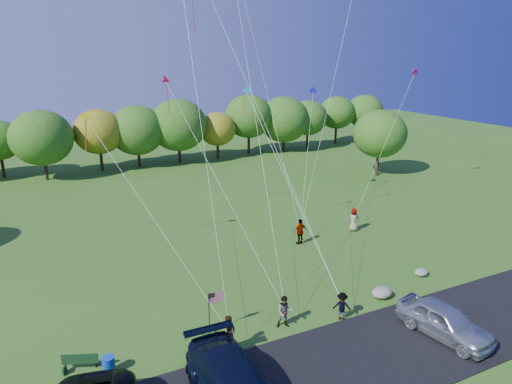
% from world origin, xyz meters
% --- Properties ---
extents(ground, '(140.00, 140.00, 0.00)m').
position_xyz_m(ground, '(0.00, 0.00, 0.00)').
color(ground, '#2F5B1A').
rests_on(ground, ground).
extents(asphalt_lane, '(44.00, 6.00, 0.06)m').
position_xyz_m(asphalt_lane, '(0.00, -4.00, 0.03)').
color(asphalt_lane, black).
rests_on(asphalt_lane, ground).
extents(treeline, '(76.68, 27.52, 7.72)m').
position_xyz_m(treeline, '(-0.14, 35.77, 4.54)').
color(treeline, '#372214').
rests_on(treeline, ground).
extents(minivan_silver, '(2.72, 5.06, 1.63)m').
position_xyz_m(minivan_silver, '(5.96, -4.29, 0.88)').
color(minivan_silver, '#AEB2B9').
rests_on(minivan_silver, asphalt_lane).
extents(flyer_a, '(0.82, 0.79, 1.90)m').
position_xyz_m(flyer_a, '(-4.02, -0.76, 0.95)').
color(flyer_a, '#4C4C59').
rests_on(flyer_a, ground).
extents(flyer_b, '(1.02, 0.92, 1.74)m').
position_xyz_m(flyer_b, '(-0.71, -0.12, 0.87)').
color(flyer_b, '#4C4C59').
rests_on(flyer_b, ground).
extents(flyer_c, '(1.13, 1.03, 1.53)m').
position_xyz_m(flyer_c, '(2.35, -0.80, 0.76)').
color(flyer_c, '#4C4C59').
rests_on(flyer_c, ground).
extents(flyer_d, '(1.19, 0.63, 1.93)m').
position_xyz_m(flyer_d, '(5.56, 8.70, 0.97)').
color(flyer_d, '#4C4C59').
rests_on(flyer_d, ground).
extents(flyer_e, '(1.08, 0.95, 1.86)m').
position_xyz_m(flyer_e, '(10.69, 9.07, 0.93)').
color(flyer_e, '#4C4C59').
rests_on(flyer_e, ground).
extents(park_bench, '(1.54, 0.83, 0.88)m').
position_xyz_m(park_bench, '(-10.52, 0.90, 0.47)').
color(park_bench, '#133418').
rests_on(park_bench, ground).
extents(trash_barrel, '(0.55, 0.55, 0.82)m').
position_xyz_m(trash_barrel, '(-9.41, 0.16, 0.41)').
color(trash_barrel, '#0C3BBB').
rests_on(trash_barrel, ground).
extents(flag_assembly, '(0.86, 0.56, 2.32)m').
position_xyz_m(flag_assembly, '(-4.18, 0.92, 1.72)').
color(flag_assembly, black).
rests_on(flag_assembly, ground).
extents(boulder_near, '(1.25, 0.98, 0.63)m').
position_xyz_m(boulder_near, '(5.77, -0.01, 0.31)').
color(boulder_near, gray).
rests_on(boulder_near, ground).
extents(boulder_far, '(0.89, 0.74, 0.47)m').
position_xyz_m(boulder_far, '(9.83, 1.01, 0.23)').
color(boulder_far, gray).
rests_on(boulder_far, ground).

